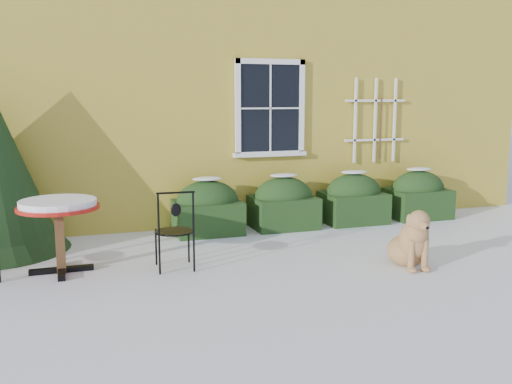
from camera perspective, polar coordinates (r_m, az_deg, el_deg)
name	(u,v)px	position (r m, az deg, el deg)	size (l,w,h in m)	color
ground	(282,278)	(6.95, 2.63, -8.63)	(80.00, 80.00, 0.00)	white
house	(173,50)	(13.42, -8.35, 13.87)	(12.40, 8.40, 6.40)	gold
hedge_row	(319,202)	(9.76, 6.34, -0.97)	(4.95, 0.80, 0.91)	black
bistro_table	(58,212)	(7.39, -19.16, -1.92)	(0.99, 0.99, 0.92)	black
patio_chair_near	(175,230)	(7.25, -8.14, -3.76)	(0.49, 0.49, 1.03)	black
dog	(411,243)	(7.57, 15.28, -4.92)	(0.57, 0.87, 0.80)	#AF814E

